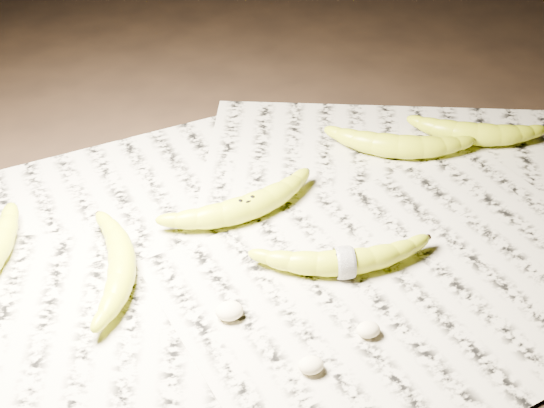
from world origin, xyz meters
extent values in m
plane|color=black|center=(0.00, 0.00, 0.00)|extent=(3.00, 3.00, 0.00)
cube|color=#BEB8A3|center=(0.00, -0.01, 0.00)|extent=(0.90, 0.70, 0.01)
torus|color=white|center=(0.08, -0.08, 0.02)|extent=(0.01, 0.04, 0.04)
ellipsoid|color=beige|center=(-0.06, -0.13, 0.02)|extent=(0.03, 0.03, 0.02)
ellipsoid|color=beige|center=(0.01, -0.22, 0.02)|extent=(0.03, 0.02, 0.02)
ellipsoid|color=beige|center=(0.08, -0.18, 0.02)|extent=(0.03, 0.02, 0.02)
camera|label=1|loc=(-0.13, -0.73, 0.64)|focal=50.00mm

